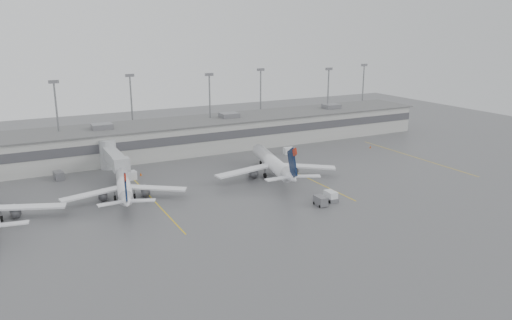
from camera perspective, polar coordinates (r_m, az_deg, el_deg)
name	(u,v)px	position (r m, az deg, el deg)	size (l,w,h in m)	color
ground	(290,224)	(87.02, 3.90, -7.31)	(260.00, 260.00, 0.00)	#565659
terminal	(179,137)	(136.48, -8.79, 2.67)	(152.00, 17.00, 9.45)	#ACACA7
light_masts	(171,105)	(140.45, -9.68, 6.24)	(142.40, 8.00, 20.60)	gray
jet_bridge_right	(112,157)	(119.93, -16.16, 0.37)	(4.00, 17.20, 7.00)	#ACAFB2
stand_markings	(232,186)	(106.96, -2.78, -2.96)	(105.25, 40.00, 0.01)	yellow
jet_mid_left	(124,185)	(101.61, -14.86, -2.83)	(23.79, 26.90, 8.77)	white
jet_mid_right	(274,163)	(112.49, 2.02, -0.37)	(27.32, 30.94, 10.14)	white
baggage_tug	(331,197)	(98.57, 8.52, -4.23)	(2.15, 3.21, 2.02)	white
baggage_cart	(320,201)	(95.83, 7.38, -4.64)	(1.74, 2.93, 1.84)	slate
gse_uld_b	(130,176)	(114.23, -14.22, -1.74)	(2.70, 1.80, 1.92)	white
gse_uld_c	(289,151)	(133.30, 3.74, 1.07)	(2.51, 1.68, 1.78)	white
gse_loader	(59,176)	(119.25, -21.63, -1.67)	(1.84, 2.94, 1.84)	slate
cone_b	(141,174)	(116.99, -13.04, -1.56)	(0.47, 0.47, 0.75)	#E05204
cone_c	(263,165)	(121.19, 0.78, -0.59)	(0.47, 0.47, 0.75)	#E05204
cone_d	(370,147)	(143.19, 12.93, 1.48)	(0.46, 0.46, 0.73)	#E05204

